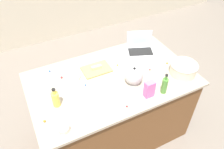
# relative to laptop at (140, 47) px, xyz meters

# --- Properties ---
(ground_plane) EXTENTS (12.00, 12.00, 0.00)m
(ground_plane) POSITION_rel_laptop_xyz_m (-0.51, -0.29, -0.95)
(ground_plane) COLOR slate
(island_counter) EXTENTS (1.66, 1.00, 0.90)m
(island_counter) POSITION_rel_laptop_xyz_m (-0.51, -0.29, -0.50)
(island_counter) COLOR brown
(island_counter) RESTS_ON ground
(laptop) EXTENTS (0.37, 0.33, 0.22)m
(laptop) POSITION_rel_laptop_xyz_m (0.00, 0.00, 0.00)
(laptop) COLOR #B7B7BC
(laptop) RESTS_ON island_counter
(mixing_bowl_large) EXTENTS (0.28, 0.28, 0.12)m
(mixing_bowl_large) POSITION_rel_laptop_xyz_m (0.18, -0.54, 0.02)
(mixing_bowl_large) COLOR beige
(mixing_bowl_large) RESTS_ON island_counter
(bottle_oil) EXTENTS (0.07, 0.07, 0.20)m
(bottle_oil) POSITION_rel_laptop_xyz_m (-1.10, -0.38, 0.03)
(bottle_oil) COLOR #DBC64C
(bottle_oil) RESTS_ON island_counter
(bottle_olive) EXTENTS (0.06, 0.06, 0.22)m
(bottle_olive) POSITION_rel_laptop_xyz_m (-0.16, -0.68, 0.04)
(bottle_olive) COLOR #4C8C38
(bottle_olive) RESTS_ON island_counter
(kettle) EXTENTS (0.21, 0.18, 0.20)m
(kettle) POSITION_rel_laptop_xyz_m (-0.34, -0.43, 0.03)
(kettle) COLOR #ADADB2
(kettle) RESTS_ON island_counter
(cutting_board) EXTENTS (0.29, 0.21, 0.02)m
(cutting_board) POSITION_rel_laptop_xyz_m (-0.59, -0.10, -0.04)
(cutting_board) COLOR tan
(cutting_board) RESTS_ON island_counter
(butter_stick_left) EXTENTS (0.11, 0.04, 0.04)m
(butter_stick_left) POSITION_rel_laptop_xyz_m (-0.59, -0.10, -0.01)
(butter_stick_left) COLOR #F4E58C
(butter_stick_left) RESTS_ON cutting_board
(ramekin_small) EXTENTS (0.09, 0.09, 0.05)m
(ramekin_small) POSITION_rel_laptop_xyz_m (-0.84, -0.14, -0.02)
(ramekin_small) COLOR white
(ramekin_small) RESTS_ON island_counter
(ramekin_medium) EXTENTS (0.09, 0.09, 0.05)m
(ramekin_medium) POSITION_rel_laptop_xyz_m (-1.13, -0.67, -0.02)
(ramekin_medium) COLOR beige
(ramekin_medium) RESTS_ON island_counter
(candy_bag) EXTENTS (0.09, 0.06, 0.17)m
(candy_bag) POSITION_rel_laptop_xyz_m (-0.31, -0.65, 0.04)
(candy_bag) COLOR pink
(candy_bag) RESTS_ON island_counter
(candy_0) EXTENTS (0.02, 0.02, 0.02)m
(candy_0) POSITION_rel_laptop_xyz_m (0.14, -0.35, -0.04)
(candy_0) COLOR orange
(candy_0) RESTS_ON island_counter
(candy_1) EXTENTS (0.02, 0.02, 0.02)m
(candy_1) POSITION_rel_laptop_xyz_m (-0.96, -0.06, -0.04)
(candy_1) COLOR red
(candy_1) RESTS_ON island_counter
(candy_2) EXTENTS (0.02, 0.02, 0.02)m
(candy_2) POSITION_rel_laptop_xyz_m (-0.78, -0.27, -0.04)
(candy_2) COLOR blue
(candy_2) RESTS_ON island_counter
(candy_3) EXTENTS (0.02, 0.02, 0.02)m
(candy_3) POSITION_rel_laptop_xyz_m (0.18, 0.12, -0.04)
(candy_3) COLOR orange
(candy_3) RESTS_ON island_counter
(candy_4) EXTENTS (0.02, 0.02, 0.02)m
(candy_4) POSITION_rel_laptop_xyz_m (-0.56, -0.68, -0.04)
(candy_4) COLOR red
(candy_4) RESTS_ON island_counter
(candy_5) EXTENTS (0.02, 0.02, 0.02)m
(candy_5) POSITION_rel_laptop_xyz_m (-1.04, 0.09, -0.04)
(candy_5) COLOR blue
(candy_5) RESTS_ON island_counter
(candy_6) EXTENTS (0.02, 0.02, 0.02)m
(candy_6) POSITION_rel_laptop_xyz_m (-0.09, -0.35, -0.04)
(candy_6) COLOR red
(candy_6) RESTS_ON island_counter
(candy_7) EXTENTS (0.02, 0.02, 0.02)m
(candy_7) POSITION_rel_laptop_xyz_m (-1.25, -0.52, -0.04)
(candy_7) COLOR orange
(candy_7) RESTS_ON island_counter
(candy_8) EXTENTS (0.01, 0.01, 0.01)m
(candy_8) POSITION_rel_laptop_xyz_m (-0.36, -0.13, -0.04)
(candy_8) COLOR yellow
(candy_8) RESTS_ON island_counter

